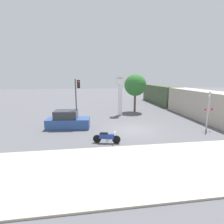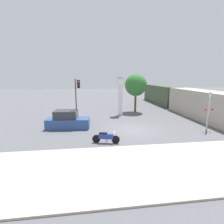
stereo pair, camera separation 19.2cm
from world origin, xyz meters
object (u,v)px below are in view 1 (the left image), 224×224
at_px(parked_car, 68,121).
at_px(motorcycle, 107,137).
at_px(street_tree, 135,85).
at_px(freight_train, 176,98).
at_px(railroad_crossing_signal, 208,109).
at_px(clock_tower, 120,90).
at_px(traffic_light, 77,95).

bearing_deg(parked_car, motorcycle, -48.83).
bearing_deg(street_tree, freight_train, 13.31).
bearing_deg(railroad_crossing_signal, street_tree, 115.59).
bearing_deg(street_tree, clock_tower, -144.83).
relative_size(clock_tower, parked_car, 1.17).
bearing_deg(traffic_light, street_tree, 40.63).
bearing_deg(clock_tower, freight_train, 19.69).
relative_size(railroad_crossing_signal, street_tree, 0.68).
distance_m(railroad_crossing_signal, street_tree, 10.69).
bearing_deg(traffic_light, parked_car, -167.35).
xyz_separation_m(freight_train, railroad_crossing_signal, (-2.71, -11.21, 0.33)).
xyz_separation_m(motorcycle, railroad_crossing_signal, (9.99, 2.04, 1.57)).
relative_size(motorcycle, clock_tower, 0.42).
distance_m(motorcycle, street_tree, 13.21).
relative_size(freight_train, railroad_crossing_signal, 6.50).
xyz_separation_m(traffic_light, street_tree, (7.81, 6.70, 0.58)).
distance_m(clock_tower, traffic_light, 7.21).
bearing_deg(street_tree, traffic_light, -139.37).
distance_m(traffic_light, parked_car, 2.77).
relative_size(traffic_light, railroad_crossing_signal, 1.31).
height_order(motorcycle, freight_train, freight_train).
bearing_deg(motorcycle, clock_tower, 87.55).
bearing_deg(traffic_light, motorcycle, -63.97).
xyz_separation_m(motorcycle, parked_car, (-3.38, 4.60, 0.29)).
height_order(freight_train, parked_car, freight_train).
height_order(motorcycle, street_tree, street_tree).
xyz_separation_m(clock_tower, parked_car, (-6.30, -5.14, -2.58)).
xyz_separation_m(clock_tower, traffic_light, (-5.27, -4.91, -0.02)).
xyz_separation_m(motorcycle, traffic_light, (-2.36, 4.83, 2.85)).
bearing_deg(traffic_light, clock_tower, 42.97).
bearing_deg(motorcycle, traffic_light, 130.23).
bearing_deg(clock_tower, parked_car, -140.76).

